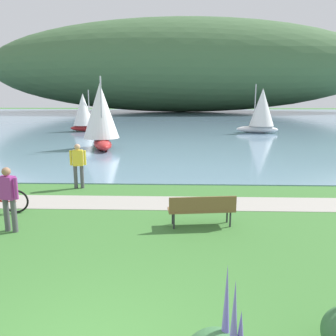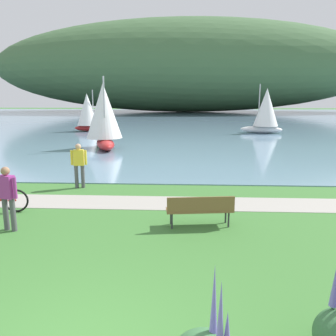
% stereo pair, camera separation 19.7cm
% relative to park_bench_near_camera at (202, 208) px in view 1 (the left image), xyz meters
% --- Properties ---
extents(bay_water, '(180.00, 80.00, 0.04)m').
position_rel_park_bench_near_camera_xyz_m(bay_water, '(-1.85, 44.46, -0.50)').
color(bay_water, '#6B8EA8').
rests_on(bay_water, ground).
extents(distant_hillside, '(84.62, 28.00, 19.53)m').
position_rel_park_bench_near_camera_xyz_m(distant_hillside, '(-0.22, 69.06, 9.28)').
color(distant_hillside, '#42663D').
rests_on(distant_hillside, bay_water).
extents(shoreline_path, '(60.00, 1.50, 0.01)m').
position_rel_park_bench_near_camera_xyz_m(shoreline_path, '(-1.85, 2.06, -0.52)').
color(shoreline_path, '#A39E93').
rests_on(shoreline_path, ground).
extents(park_bench_near_camera, '(1.84, 0.69, 0.88)m').
position_rel_park_bench_near_camera_xyz_m(park_bench_near_camera, '(0.00, 0.00, 0.00)').
color(park_bench_near_camera, brown).
rests_on(park_bench_near_camera, ground).
extents(person_at_shoreline, '(0.60, 0.27, 1.71)m').
position_rel_park_bench_near_camera_xyz_m(person_at_shoreline, '(-4.45, 3.86, 0.46)').
color(person_at_shoreline, '#4C4C51').
rests_on(person_at_shoreline, ground).
extents(person_on_the_grass, '(0.59, 0.32, 1.71)m').
position_rel_park_bench_near_camera_xyz_m(person_on_the_grass, '(-4.99, -0.51, 0.46)').
color(person_on_the_grass, '#4C4C51').
rests_on(person_on_the_grass, ground).
extents(sailboat_nearest_to_shore, '(2.96, 4.12, 4.67)m').
position_rel_park_bench_near_camera_xyz_m(sailboat_nearest_to_shore, '(-5.79, 13.87, 1.71)').
color(sailboat_nearest_to_shore, '#B22323').
rests_on(sailboat_nearest_to_shore, bay_water).
extents(sailboat_mid_bay, '(3.48, 2.17, 4.02)m').
position_rel_park_bench_near_camera_xyz_m(sailboat_mid_bay, '(-10.03, 25.15, 1.41)').
color(sailboat_mid_bay, '#B22323').
rests_on(sailboat_mid_bay, bay_water).
extents(sailboat_toward_hillside, '(3.97, 2.63, 4.52)m').
position_rel_park_bench_near_camera_xyz_m(sailboat_toward_hillside, '(7.04, 24.19, 1.65)').
color(sailboat_toward_hillside, white).
rests_on(sailboat_toward_hillside, bay_water).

